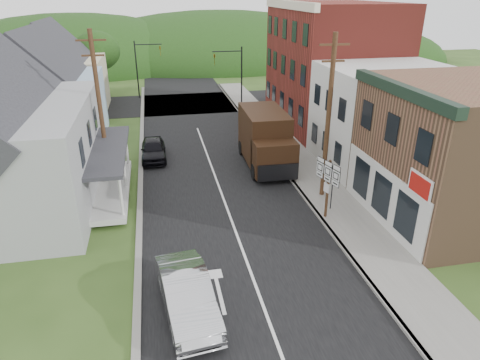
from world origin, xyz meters
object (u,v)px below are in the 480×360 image
delivery_van (266,139)px  warning_sign (332,181)px  dark_sedan (153,150)px  route_sign_cluster (328,181)px  silver_sedan (187,295)px

delivery_van → warning_sign: bearing=-74.7°
dark_sedan → warning_sign: bearing=-46.6°
delivery_van → warning_sign: (1.76, -7.05, -0.06)m
route_sign_cluster → silver_sedan: bearing=-159.0°
delivery_van → route_sign_cluster: size_ratio=2.10×
silver_sedan → dark_sedan: (-0.96, 16.10, -0.08)m
silver_sedan → delivery_van: (6.40, 13.46, 1.05)m
dark_sedan → route_sign_cluster: (8.51, -10.47, 1.47)m
dark_sedan → delivery_van: delivery_van is taller
route_sign_cluster → warning_sign: 1.06m
delivery_van → route_sign_cluster: bearing=-80.3°
delivery_van → silver_sedan: bearing=-114.1°
delivery_van → dark_sedan: bearing=161.6°
dark_sedan → warning_sign: warning_sign is taller
dark_sedan → delivery_van: bearing=-19.6°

